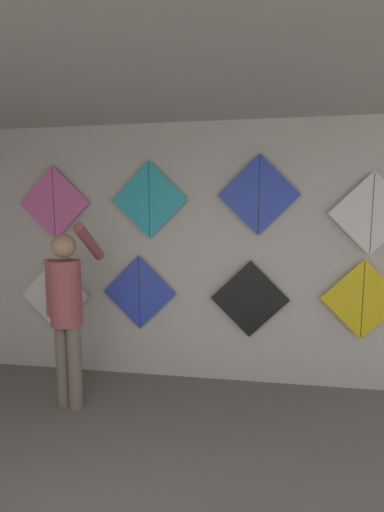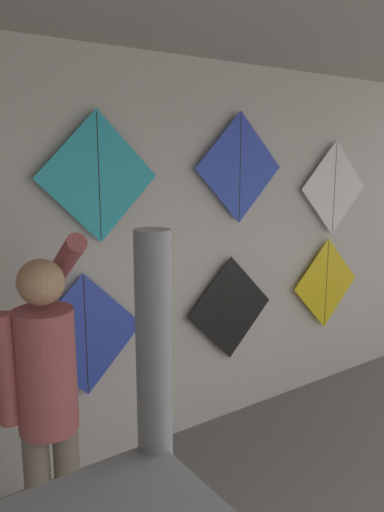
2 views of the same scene
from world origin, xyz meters
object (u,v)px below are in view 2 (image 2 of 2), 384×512
(shopkeeper, at_px, (47,392))
(kite_7, at_px, (334,188))
(kite_1, at_px, (86,335))
(kite_3, at_px, (326,283))
(kite_5, at_px, (99,177))
(kite_6, at_px, (240,168))
(kite_2, at_px, (230,308))

(shopkeeper, bearing_deg, kite_7, 27.77)
(shopkeeper, relative_size, kite_1, 2.13)
(kite_3, height_order, kite_5, kite_5)
(shopkeeper, height_order, kite_3, shopkeeper)
(kite_1, height_order, kite_6, kite_6)
(kite_5, xyz_separation_m, kite_7, (2.25, 0.00, -0.15))
(kite_1, xyz_separation_m, kite_3, (2.34, 0.00, 0.00))
(kite_2, bearing_deg, shopkeeper, -158.28)
(kite_5, bearing_deg, kite_7, 0.00)
(kite_1, bearing_deg, shopkeeper, -125.82)
(kite_3, bearing_deg, kite_7, 0.00)
(kite_6, height_order, kite_7, kite_6)
(kite_5, distance_m, kite_7, 2.25)
(kite_2, distance_m, kite_7, 1.47)
(kite_1, relative_size, kite_6, 1.00)
(shopkeeper, relative_size, kite_7, 2.13)
(kite_6, bearing_deg, kite_1, 180.00)
(kite_2, distance_m, kite_5, 1.51)
(kite_3, relative_size, kite_6, 1.00)
(kite_1, distance_m, kite_3, 2.34)
(kite_1, bearing_deg, kite_7, 0.00)
(kite_3, distance_m, kite_5, 2.43)
(kite_1, bearing_deg, kite_6, 0.00)
(shopkeeper, distance_m, kite_2, 1.84)
(shopkeeper, bearing_deg, kite_3, 27.94)
(kite_1, xyz_separation_m, kite_7, (2.38, 0.00, 0.87))
(kite_2, distance_m, kite_6, 1.09)
(shopkeeper, height_order, kite_2, shopkeeper)
(kite_3, bearing_deg, shopkeeper, -166.51)
(kite_2, bearing_deg, kite_7, 0.00)
(kite_2, height_order, kite_3, kite_3)
(shopkeeper, height_order, kite_7, kite_7)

